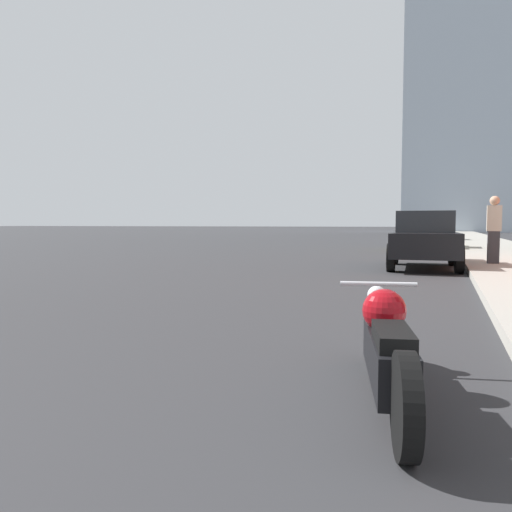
% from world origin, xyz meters
% --- Properties ---
extents(sidewalk, '(3.42, 240.00, 0.15)m').
position_xyz_m(sidewalk, '(6.36, 40.00, 0.07)').
color(sidewalk, '#9E998E').
rests_on(sidewalk, ground_plane).
extents(distant_tower, '(16.20, 16.20, 62.75)m').
position_xyz_m(distant_tower, '(6.54, 83.12, 31.37)').
color(distant_tower, silver).
rests_on(distant_tower, ground_plane).
extents(motorcycle, '(0.74, 2.25, 0.74)m').
position_xyz_m(motorcycle, '(3.71, 4.29, 0.36)').
color(motorcycle, black).
rests_on(motorcycle, ground_plane).
extents(parked_car_black, '(1.95, 4.01, 1.54)m').
position_xyz_m(parked_car_black, '(3.60, 14.97, 0.79)').
color(parked_car_black, black).
rests_on(parked_car_black, ground_plane).
extents(parked_car_yellow, '(1.93, 4.06, 1.69)m').
position_xyz_m(parked_car_yellow, '(3.37, 24.97, 0.85)').
color(parked_car_yellow, gold).
rests_on(parked_car_yellow, ground_plane).
extents(parked_car_silver, '(2.04, 4.57, 1.76)m').
position_xyz_m(parked_car_silver, '(3.43, 36.65, 0.87)').
color(parked_car_silver, '#BCBCC1').
rests_on(parked_car_silver, ground_plane).
extents(pedestrian, '(0.36, 0.25, 1.80)m').
position_xyz_m(pedestrian, '(5.34, 15.47, 1.08)').
color(pedestrian, '#38383D').
rests_on(pedestrian, sidewalk).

